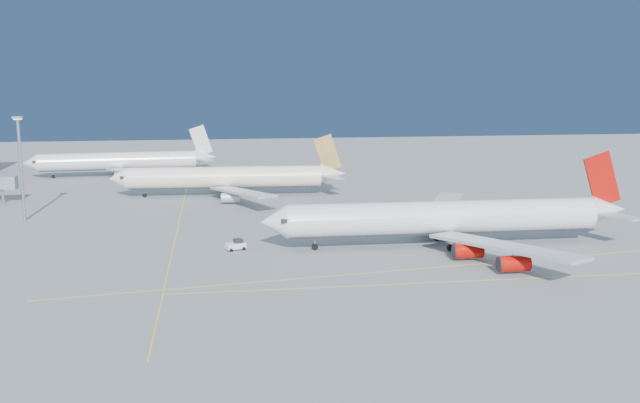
{
  "coord_description": "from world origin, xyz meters",
  "views": [
    {
      "loc": [
        -31.85,
        -119.2,
        32.47
      ],
      "look_at": [
        -10.61,
        22.6,
        7.0
      ],
      "focal_mm": 40.0,
      "sensor_mm": 36.0,
      "label": 1
    }
  ],
  "objects_px": {
    "airliner_etihad": "(230,177)",
    "pushback_tug": "(236,245)",
    "airliner_virgin": "(450,218)",
    "airliner_third": "(123,161)",
    "light_mast": "(21,160)"
  },
  "relations": [
    {
      "from": "airliner_etihad",
      "to": "pushback_tug",
      "type": "relative_size",
      "value": 15.71
    },
    {
      "from": "pushback_tug",
      "to": "airliner_etihad",
      "type": "bearing_deg",
      "value": 69.53
    },
    {
      "from": "light_mast",
      "to": "airliner_third",
      "type": "bearing_deg",
      "value": 79.32
    },
    {
      "from": "pushback_tug",
      "to": "airliner_third",
      "type": "bearing_deg",
      "value": 87.28
    },
    {
      "from": "airliner_etihad",
      "to": "airliner_third",
      "type": "xyz_separation_m",
      "value": [
        -33.5,
        43.96,
        -0.14
      ]
    },
    {
      "from": "airliner_etihad",
      "to": "airliner_third",
      "type": "distance_m",
      "value": 55.27
    },
    {
      "from": "airliner_virgin",
      "to": "airliner_etihad",
      "type": "height_order",
      "value": "airliner_virgin"
    },
    {
      "from": "airliner_third",
      "to": "pushback_tug",
      "type": "relative_size",
      "value": 14.97
    },
    {
      "from": "airliner_virgin",
      "to": "airliner_third",
      "type": "distance_m",
      "value": 131.0
    },
    {
      "from": "pushback_tug",
      "to": "light_mast",
      "type": "distance_m",
      "value": 59.51
    },
    {
      "from": "airliner_virgin",
      "to": "light_mast",
      "type": "height_order",
      "value": "light_mast"
    },
    {
      "from": "airliner_virgin",
      "to": "airliner_third",
      "type": "height_order",
      "value": "airliner_virgin"
    },
    {
      "from": "airliner_etihad",
      "to": "pushback_tug",
      "type": "xyz_separation_m",
      "value": [
        -0.37,
        -61.64,
        -4.13
      ]
    },
    {
      "from": "airliner_virgin",
      "to": "airliner_third",
      "type": "xyz_separation_m",
      "value": [
        -74.11,
        108.01,
        -0.46
      ]
    },
    {
      "from": "airliner_virgin",
      "to": "airliner_third",
      "type": "bearing_deg",
      "value": 125.12
    }
  ]
}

